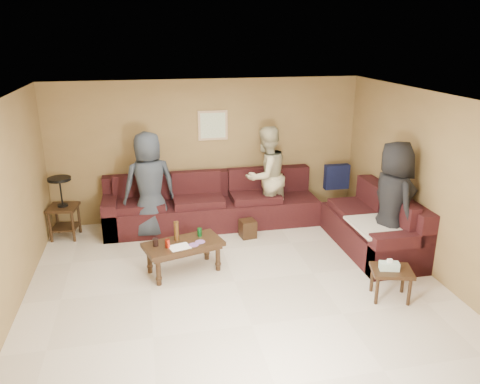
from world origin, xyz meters
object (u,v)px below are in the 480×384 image
(side_table_right, at_px, (391,273))
(person_right, at_px, (392,203))
(end_table_left, at_px, (63,207))
(person_left, at_px, (149,185))
(waste_bin, at_px, (248,229))
(person_middle, at_px, (266,176))
(sectional_sofa, at_px, (265,215))
(coffee_table, at_px, (183,247))

(side_table_right, relative_size, person_right, 0.32)
(end_table_left, height_order, person_left, person_left)
(waste_bin, distance_m, person_left, 1.77)
(person_left, bearing_deg, person_middle, 169.79)
(sectional_sofa, distance_m, coffee_table, 1.82)
(coffee_table, bearing_deg, person_right, -4.51)
(coffee_table, relative_size, side_table_right, 2.02)
(sectional_sofa, relative_size, coffee_table, 3.91)
(sectional_sofa, distance_m, person_left, 1.98)
(side_table_right, distance_m, waste_bin, 2.62)
(coffee_table, distance_m, end_table_left, 2.41)
(coffee_table, relative_size, waste_bin, 4.02)
(end_table_left, relative_size, person_middle, 0.60)
(sectional_sofa, height_order, side_table_right, sectional_sofa)
(sectional_sofa, relative_size, waste_bin, 15.70)
(person_right, bearing_deg, sectional_sofa, 46.94)
(side_table_right, distance_m, person_right, 1.25)
(end_table_left, height_order, person_right, person_right)
(waste_bin, height_order, person_middle, person_middle)
(side_table_right, xyz_separation_m, person_middle, (-0.92, 2.77, 0.51))
(sectional_sofa, xyz_separation_m, end_table_left, (-3.29, 0.50, 0.22))
(coffee_table, distance_m, person_right, 3.08)
(waste_bin, height_order, person_left, person_left)
(end_table_left, xyz_separation_m, person_middle, (3.41, -0.06, 0.33))
(sectional_sofa, height_order, person_middle, person_middle)
(waste_bin, bearing_deg, side_table_right, -58.47)
(sectional_sofa, xyz_separation_m, person_middle, (0.13, 0.44, 0.55))
(person_left, bearing_deg, sectional_sofa, 156.60)
(waste_bin, relative_size, person_right, 0.16)
(side_table_right, bearing_deg, sectional_sofa, 114.25)
(coffee_table, height_order, person_left, person_left)
(end_table_left, bearing_deg, side_table_right, -33.14)
(waste_bin, bearing_deg, person_middle, 50.83)
(person_left, relative_size, person_middle, 1.01)
(person_right, bearing_deg, side_table_right, 150.20)
(sectional_sofa, distance_m, person_middle, 0.72)
(coffee_table, xyz_separation_m, person_left, (-0.40, 1.39, 0.50))
(end_table_left, bearing_deg, person_middle, -1.03)
(side_table_right, bearing_deg, coffee_table, 153.69)
(coffee_table, xyz_separation_m, waste_bin, (1.15, 0.98, -0.24))
(waste_bin, bearing_deg, end_table_left, 168.44)
(end_table_left, height_order, side_table_right, end_table_left)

